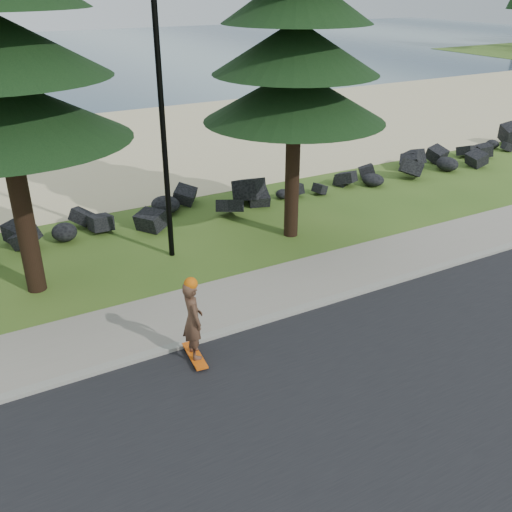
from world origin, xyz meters
The scene contains 8 objects.
ground centered at (0.00, 0.00, 0.00)m, with size 160.00×160.00×0.00m, color #395C1D.
road centered at (0.00, -4.50, 0.01)m, with size 160.00×7.00×0.02m, color black.
kerb centered at (0.00, -0.90, 0.05)m, with size 160.00×0.20×0.10m, color #9A988B.
sidewalk centered at (0.00, 0.20, 0.04)m, with size 160.00×2.00×0.08m, color gray.
beach_sand centered at (0.00, 14.50, 0.01)m, with size 160.00×15.00×0.01m, color beige.
seawall_boulders centered at (0.00, 5.60, 0.00)m, with size 60.00×2.40×1.10m, color black, non-canonical shape.
lamp_post centered at (0.00, 3.20, 4.13)m, with size 0.25×0.14×8.14m.
skateboarder centered at (-1.33, -1.40, 0.90)m, with size 0.43×0.97×1.78m.
Camera 1 is at (-4.69, -9.92, 6.66)m, focal length 40.00 mm.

